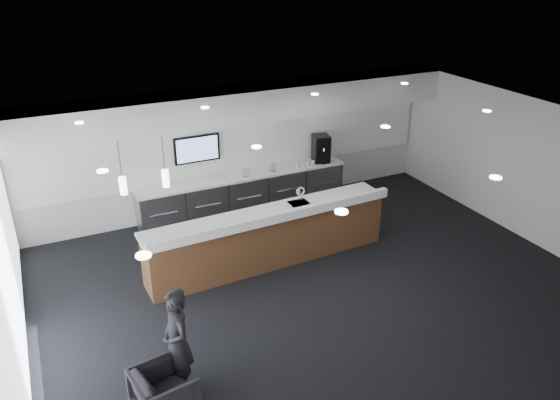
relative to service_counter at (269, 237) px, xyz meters
name	(u,v)px	position (x,y,z in m)	size (l,w,h in m)	color
ground	(319,289)	(0.43, -1.27, -0.58)	(10.00, 10.00, 0.00)	black
ceiling	(324,134)	(0.43, -1.27, 2.42)	(10.00, 8.00, 0.02)	black
back_wall	(237,148)	(0.43, 2.73, 0.92)	(10.00, 0.02, 3.00)	silver
left_wall	(5,287)	(-4.57, -1.27, 0.92)	(0.02, 8.00, 3.00)	silver
right_wall	(530,171)	(5.43, -1.27, 0.92)	(0.02, 8.00, 3.00)	silver
soffit_bulkhead	(243,104)	(0.43, 2.28, 2.07)	(10.00, 0.90, 0.70)	white
alcove_panel	(238,144)	(0.43, 2.70, 1.02)	(9.80, 0.06, 1.40)	white
window_blinds_wall	(8,287)	(-4.53, -1.27, 0.92)	(0.04, 7.36, 2.55)	#A4B6C5
back_credenza	(244,193)	(0.43, 2.37, -0.10)	(5.06, 0.66, 0.95)	#9FA3A8
wall_tv	(197,149)	(-0.57, 2.63, 1.07)	(1.05, 0.08, 0.62)	black
pendant_left	(170,185)	(-1.97, -0.47, 1.67)	(0.12, 0.12, 0.30)	#FFE6C6
pendant_right	(127,192)	(-2.67, -0.47, 1.67)	(0.12, 0.12, 0.30)	#FFE6C6
ceiling_can_lights	(324,136)	(0.43, -1.27, 2.39)	(7.00, 5.00, 0.02)	white
service_counter	(269,237)	(0.00, 0.00, 0.00)	(5.04, 1.03, 1.49)	brown
coffee_machine	(321,148)	(2.48, 2.37, 0.70)	(0.46, 0.54, 0.66)	black
info_sign_left	(246,172)	(0.43, 2.24, 0.48)	(0.15, 0.02, 0.21)	silver
info_sign_right	(273,167)	(1.12, 2.25, 0.48)	(0.16, 0.02, 0.22)	silver
armchair	(164,392)	(-2.88, -2.94, -0.22)	(0.76, 0.78, 0.71)	black
lounge_guest	(177,341)	(-2.56, -2.56, 0.23)	(0.59, 0.39, 1.61)	black
cup_0	(318,162)	(2.33, 2.25, 0.42)	(0.10, 0.10, 0.10)	white
cup_1	(313,163)	(2.19, 2.25, 0.42)	(0.10, 0.10, 0.10)	white
cup_2	(308,163)	(2.05, 2.25, 0.42)	(0.10, 0.10, 0.10)	white
cup_3	(302,164)	(1.91, 2.25, 0.42)	(0.10, 0.10, 0.10)	white
cup_4	(297,165)	(1.77, 2.25, 0.42)	(0.10, 0.10, 0.10)	white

